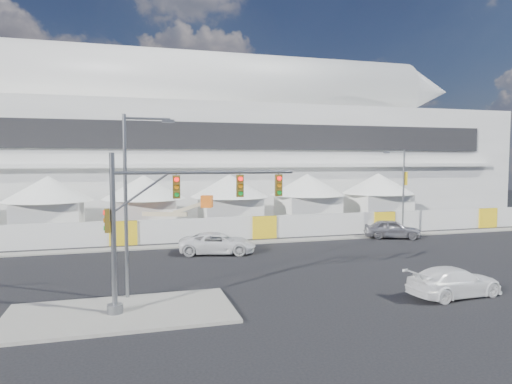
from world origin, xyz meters
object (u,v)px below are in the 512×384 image
object	(u,v)px
pickup_near	(454,282)
traffic_mast	(157,224)
lot_car_b	(424,219)
streetlight_curb	(402,186)
streetlight_median	(131,193)
boom_lift	(159,226)
pickup_curb	(218,243)
sedan_silver	(392,229)

from	to	relation	value
pickup_near	traffic_mast	xyz separation A→B (m)	(-14.71, 1.56, 3.33)
traffic_mast	lot_car_b	bearing A→B (deg)	35.03
streetlight_curb	traffic_mast	bearing A→B (deg)	-145.78
traffic_mast	streetlight_median	xyz separation A→B (m)	(-1.09, 2.33, 1.25)
lot_car_b	boom_lift	xyz separation A→B (m)	(-27.36, 0.61, 0.33)
lot_car_b	boom_lift	world-z (taller)	boom_lift
pickup_near	traffic_mast	world-z (taller)	traffic_mast
lot_car_b	streetlight_median	world-z (taller)	streetlight_median
streetlight_curb	boom_lift	world-z (taller)	streetlight_curb
streetlight_median	boom_lift	bearing A→B (deg)	82.04
pickup_near	lot_car_b	distance (m)	25.97
pickup_near	boom_lift	bearing A→B (deg)	25.07
pickup_curb	lot_car_b	xyz separation A→B (m)	(23.71, 8.04, -0.09)
pickup_near	lot_car_b	size ratio (longest dim) A/B	1.26
pickup_near	streetlight_curb	distance (m)	19.45
pickup_near	traffic_mast	bearing A→B (deg)	78.48
traffic_mast	streetlight_median	distance (m)	2.86
pickup_near	boom_lift	xyz separation A→B (m)	(-13.21, 22.39, 0.28)
pickup_curb	pickup_near	xyz separation A→B (m)	(9.57, -13.74, -0.04)
pickup_near	streetlight_median	distance (m)	16.90
sedan_silver	boom_lift	size ratio (longest dim) A/B	0.63
pickup_curb	lot_car_b	world-z (taller)	pickup_curb
sedan_silver	boom_lift	bearing A→B (deg)	95.92
pickup_curb	sedan_silver	bearing A→B (deg)	-68.48
streetlight_curb	streetlight_median	bearing A→B (deg)	-151.07
sedan_silver	streetlight_curb	bearing A→B (deg)	-32.42
pickup_curb	streetlight_median	distance (m)	12.51
streetlight_curb	lot_car_b	bearing A→B (deg)	38.02
streetlight_curb	pickup_near	bearing A→B (deg)	-115.69
lot_car_b	pickup_near	bearing A→B (deg)	154.25
pickup_near	streetlight_curb	bearing A→B (deg)	-31.17
lot_car_b	streetlight_curb	xyz separation A→B (m)	(-5.87, -4.59, 3.88)
lot_car_b	traffic_mast	world-z (taller)	traffic_mast
pickup_near	lot_car_b	world-z (taller)	pickup_near
pickup_curb	boom_lift	bearing A→B (deg)	36.13
pickup_curb	streetlight_curb	world-z (taller)	streetlight_curb
sedan_silver	streetlight_median	distance (m)	25.96
pickup_near	streetlight_median	xyz separation A→B (m)	(-15.80, 3.89, 4.58)
traffic_mast	boom_lift	world-z (taller)	traffic_mast
sedan_silver	pickup_near	bearing A→B (deg)	-179.01
streetlight_median	sedan_silver	bearing A→B (deg)	28.53
pickup_near	streetlight_median	size ratio (longest dim) A/B	0.57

